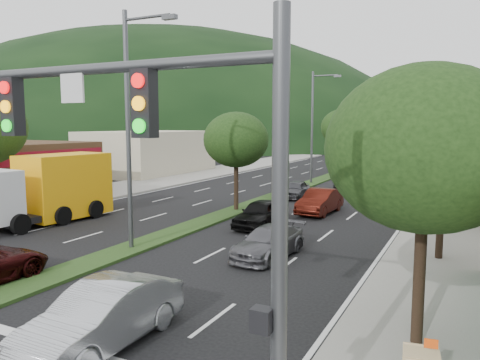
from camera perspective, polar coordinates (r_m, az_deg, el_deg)
The scene contains 24 objects.
sidewalk_right at distance 32.96m, azimuth 25.31°, elevation -3.10°, with size 5.00×90.00×0.15m, color gray.
sidewalk_left at distance 41.96m, azimuth -12.04°, elevation -0.59°, with size 6.00×90.00×0.15m, color gray.
median at distance 38.19m, azimuth 6.34°, elevation -1.22°, with size 1.60×56.00×0.12m, color #1A3312.
traffic_signal at distance 7.21m, azimuth -6.88°, elevation 0.86°, with size 6.12×0.40×7.00m.
bldg_left_far at distance 52.50m, azimuth -11.13°, elevation 3.34°, with size 9.00×14.00×4.60m, color beige.
hill_far at distance 149.95m, azimuth -11.91°, elevation 4.64°, with size 176.00×132.00×82.00m, color black.
tree_r_a at distance 11.58m, azimuth 21.66°, elevation 3.54°, with size 4.60×4.60×6.63m.
tree_r_b at distance 19.55m, azimuth 23.71°, elevation 5.23°, with size 4.80×4.80×6.94m.
tree_r_c at distance 27.55m, azimuth 24.53°, elevation 4.89°, with size 4.40×4.40×6.48m.
tree_r_d at distance 37.54m, azimuth 25.12°, elevation 5.88°, with size 5.00×5.00×7.17m.
tree_r_e at distance 47.54m, azimuth 25.42°, elevation 5.59°, with size 4.60×4.60×6.71m.
tree_med_near at distance 28.65m, azimuth -0.48°, elevation 4.92°, with size 4.00×4.00×6.02m.
tree_med_far at distance 53.13m, azimuth 12.41°, elevation 6.27°, with size 4.80×4.80×6.94m.
streetlight_near at distance 20.10m, azimuth -13.07°, elevation 7.22°, with size 2.60×0.25×10.00m.
streetlight_mid at distance 42.49m, azimuth 9.05°, elevation 7.02°, with size 2.60×0.25×10.00m.
sedan_silver at distance 12.23m, azimuth -16.40°, elevation -15.63°, with size 1.63×4.68×1.54m, color #ADB0B5.
car_queue_a at distance 24.66m, azimuth 2.53°, elevation -4.09°, with size 1.69×4.21×1.43m, color black.
car_queue_b at distance 19.20m, azimuth 3.50°, elevation -7.56°, with size 1.73×4.25×1.23m, color #55545A.
car_queue_c at distance 28.70m, azimuth 9.72°, elevation -2.58°, with size 1.57×4.49×1.48m, color #4A140C.
car_queue_d at distance 38.37m, azimuth 13.56°, elevation -0.40°, with size 2.26×4.90×1.36m, color black.
car_queue_e at distance 34.45m, azimuth 6.76°, elevation -1.14°, with size 1.50×3.72×1.27m, color #434348.
car_queue_f at distance 49.80m, azimuth 16.13°, elevation 1.21°, with size 2.06×5.06×1.47m, color black.
box_truck at distance 27.84m, azimuth -22.04°, elevation -1.17°, with size 3.38×7.68×3.70m.
motorhome at distance 41.22m, azimuth 20.85°, elevation 1.76°, with size 3.70×10.22×3.86m.
Camera 1 is at (12.97, -7.52, 5.39)m, focal length 35.00 mm.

